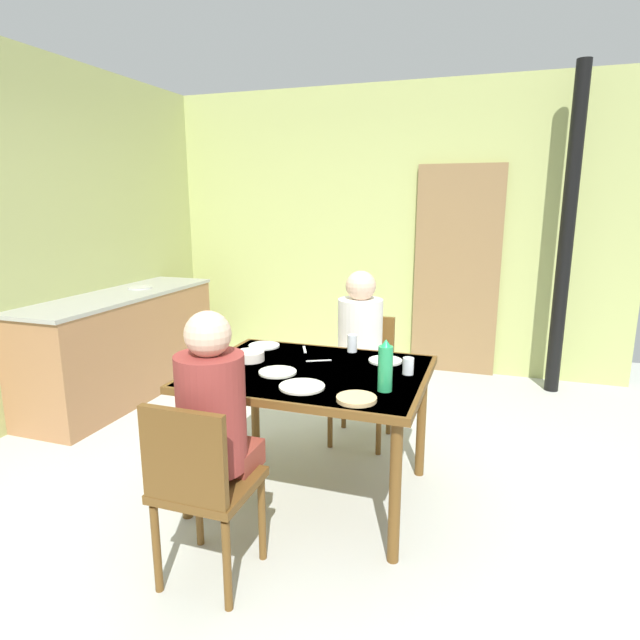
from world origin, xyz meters
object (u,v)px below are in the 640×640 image
kitchen_counter (122,345)px  chair_far_diner (364,370)px  water_bottle_green_near (385,367)px  chair_near_diner (200,483)px  water_bottle_green_far (218,357)px  person_near_diner (213,408)px  serving_bowl_center (250,356)px  dining_table (311,383)px  person_far_diner (359,336)px

kitchen_counter → chair_far_diner: (2.18, -0.15, 0.05)m
chair_far_diner → water_bottle_green_near: water_bottle_green_near is taller
chair_near_diner → water_bottle_green_far: size_ratio=3.24×
person_near_diner → serving_bowl_center: (-0.20, 0.76, 0.00)m
kitchen_counter → person_near_diner: size_ratio=2.57×
chair_near_diner → serving_bowl_center: chair_near_diner is taller
water_bottle_green_far → serving_bowl_center: 0.38m
dining_table → chair_near_diner: chair_near_diner is taller
chair_near_diner → person_far_diner: (0.29, 1.56, 0.28)m
chair_far_diner → water_bottle_green_far: (-0.48, -1.16, 0.38)m
serving_bowl_center → person_far_diner: bearing=53.6°
kitchen_counter → water_bottle_green_near: water_bottle_green_near is taller
dining_table → chair_far_diner: 0.87m
person_near_diner → water_bottle_green_near: (0.65, 0.52, 0.10)m
dining_table → water_bottle_green_near: size_ratio=4.83×
chair_near_diner → person_far_diner: 1.61m
chair_near_diner → chair_far_diner: same height
water_bottle_green_near → serving_bowl_center: size_ratio=1.53×
chair_far_diner → chair_near_diner: bearing=80.3°
water_bottle_green_near → water_bottle_green_far: water_bottle_green_far is taller
person_far_diner → water_bottle_green_far: 1.14m
chair_far_diner → person_far_diner: size_ratio=1.13×
chair_near_diner → water_bottle_green_far: bearing=109.8°
chair_far_diner → water_bottle_green_far: water_bottle_green_far is taller
chair_near_diner → person_far_diner: size_ratio=1.13×
kitchen_counter → person_near_diner: 2.57m
chair_far_diner → water_bottle_green_far: size_ratio=3.24×
person_far_diner → water_bottle_green_near: size_ratio=2.96×
chair_near_diner → person_near_diner: 0.31m
chair_far_diner → water_bottle_green_near: size_ratio=3.34×
dining_table → serving_bowl_center: bearing=172.6°
dining_table → kitchen_counter: bearing=154.4°
kitchen_counter → serving_bowl_center: (1.69, -0.95, 0.33)m
water_bottle_green_far → chair_near_diner: bearing=-70.2°
person_near_diner → kitchen_counter: bearing=137.7°
chair_far_diner → person_near_diner: (-0.29, -1.56, 0.28)m
serving_bowl_center → water_bottle_green_near: bearing=-15.9°
dining_table → person_far_diner: bearing=82.9°
person_near_diner → water_bottle_green_far: (-0.19, 0.40, 0.10)m
person_far_diner → water_bottle_green_near: (0.36, -0.90, 0.10)m
water_bottle_green_near → kitchen_counter: bearing=154.8°
water_bottle_green_near → dining_table: bearing=157.2°
chair_near_diner → person_near_diner: size_ratio=1.13×
water_bottle_green_far → serving_bowl_center: bearing=90.6°
serving_bowl_center → water_bottle_green_far: bearing=-89.4°
kitchen_counter → chair_near_diner: (1.89, -1.85, 0.05)m
kitchen_counter → dining_table: 2.33m
serving_bowl_center → chair_near_diner: bearing=-77.7°
kitchen_counter → chair_near_diner: size_ratio=2.27×
dining_table → serving_bowl_center: size_ratio=7.40×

